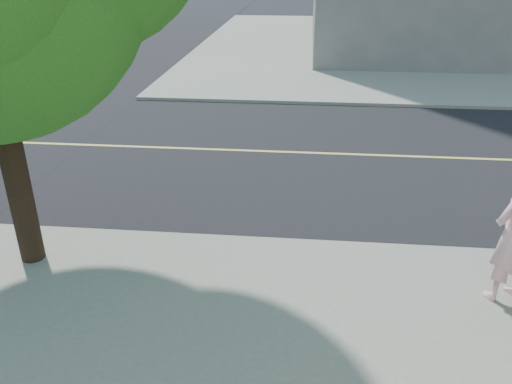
# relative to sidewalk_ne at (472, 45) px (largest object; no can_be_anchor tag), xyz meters

# --- Properties ---
(ground) EXTENTS (140.00, 140.00, 0.00)m
(ground) POSITION_rel_sidewalk_ne_xyz_m (-13.50, -21.50, -0.06)
(ground) COLOR black
(ground) RESTS_ON ground
(road_ew) EXTENTS (140.00, 9.00, 0.01)m
(road_ew) POSITION_rel_sidewalk_ne_xyz_m (-13.50, -17.00, -0.05)
(road_ew) COLOR black
(road_ew) RESTS_ON ground
(sidewalk_ne) EXTENTS (29.00, 25.00, 0.12)m
(sidewalk_ne) POSITION_rel_sidewalk_ne_xyz_m (0.00, 0.00, 0.00)
(sidewalk_ne) COLOR gray
(sidewalk_ne) RESTS_ON ground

